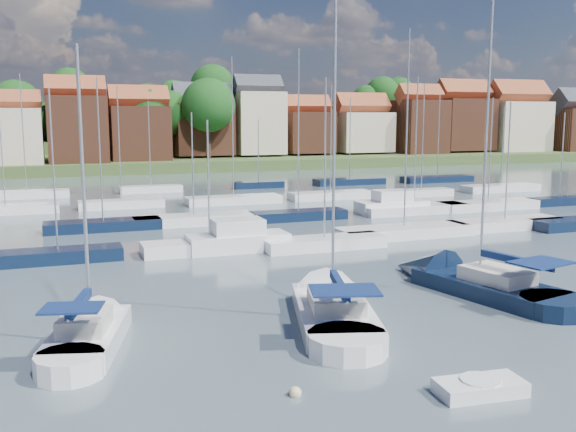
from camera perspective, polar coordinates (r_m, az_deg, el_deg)
name	(u,v)px	position (r m, az deg, el deg)	size (l,w,h in m)	color
ground	(236,209)	(65.24, -4.67, 0.64)	(260.00, 260.00, 0.00)	#45555E
sailboat_left	(93,331)	(28.52, -16.92, -9.73)	(4.89, 9.84, 13.04)	white
sailboat_centre	(329,305)	(30.93, 3.69, -7.92)	(6.50, 12.65, 16.59)	white
sailboat_navy	(463,282)	(36.35, 15.33, -5.67)	(6.03, 12.96, 17.32)	black
tender	(480,388)	(23.20, 16.70, -14.40)	(3.08, 1.64, 0.64)	white
buoy_b	(295,396)	(22.31, 0.65, -15.68)	(0.44, 0.44, 0.44)	beige
buoy_c	(332,360)	(25.27, 3.97, -12.68)	(0.51, 0.51, 0.51)	#D85914
buoy_e	(473,291)	(35.93, 16.12, -6.45)	(0.49, 0.49, 0.49)	beige
marina_field	(268,210)	(61.12, -1.75, 0.52)	(79.62, 41.41, 15.93)	white
far_shore_town	(141,137)	(156.24, -12.95, 6.90)	(212.46, 90.00, 22.27)	#41542A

